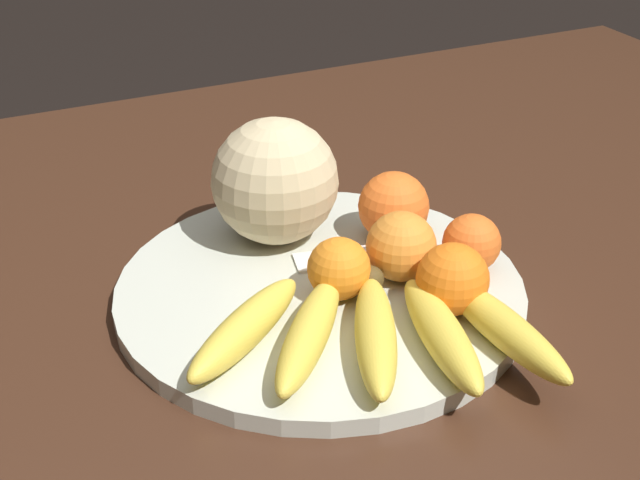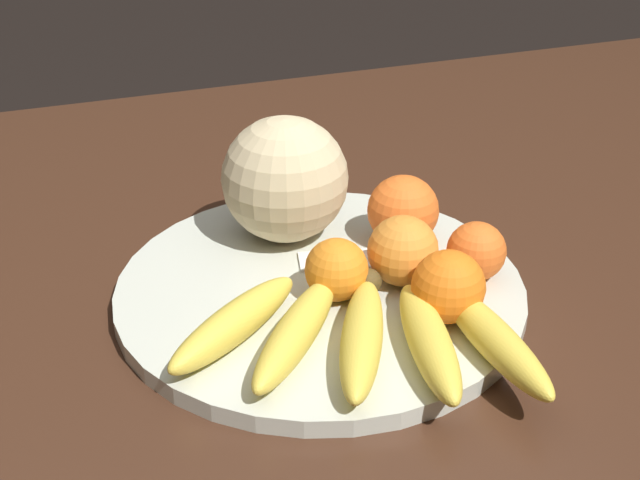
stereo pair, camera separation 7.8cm
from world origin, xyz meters
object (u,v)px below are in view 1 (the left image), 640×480
object	(u,v)px
banana_bunch	(374,331)
orange_back_right	(453,279)
fruit_bowl	(320,290)
orange_back_left	(472,243)
kitchen_table	(341,334)
orange_front_left	(394,207)
orange_front_right	(401,246)
produce_tag	(343,259)
melon	(275,181)
orange_mid_center	(339,269)

from	to	relation	value
banana_bunch	orange_back_right	distance (m)	0.10
banana_bunch	fruit_bowl	bearing A→B (deg)	-155.52
orange_back_left	kitchen_table	bearing A→B (deg)	-32.35
kitchen_table	banana_bunch	size ratio (longest dim) A/B	5.51
banana_bunch	orange_front_left	size ratio (longest dim) A/B	4.07
orange_front_right	produce_tag	bearing A→B (deg)	-54.80
melon	orange_back_left	size ratio (longest dim) A/B	2.26
fruit_bowl	melon	distance (m)	0.13
melon	produce_tag	bearing A→B (deg)	120.75
orange_back_left	produce_tag	world-z (taller)	orange_back_left
orange_front_right	produce_tag	size ratio (longest dim) A/B	0.67
orange_front_left	kitchen_table	bearing A→B (deg)	14.36
orange_front_left	banana_bunch	bearing A→B (deg)	56.28
orange_back_left	orange_back_right	size ratio (longest dim) A/B	0.86
orange_back_right	kitchen_table	bearing A→B (deg)	-67.47
orange_back_right	produce_tag	bearing A→B (deg)	-67.55
orange_mid_center	orange_back_left	world-z (taller)	orange_mid_center
melon	orange_back_left	bearing A→B (deg)	137.14
banana_bunch	orange_front_right	size ratio (longest dim) A/B	4.38
fruit_bowl	orange_front_right	world-z (taller)	orange_front_right
kitchen_table	orange_front_right	size ratio (longest dim) A/B	24.13
orange_front_left	produce_tag	world-z (taller)	orange_front_left
kitchen_table	orange_front_left	size ratio (longest dim) A/B	22.40
fruit_bowl	produce_tag	xyz separation A→B (m)	(-0.04, -0.03, 0.01)
fruit_bowl	melon	size ratio (longest dim) A/B	3.02
kitchen_table	orange_back_right	size ratio (longest dim) A/B	24.68
orange_front_left	orange_mid_center	world-z (taller)	orange_front_left
orange_front_left	fruit_bowl	bearing A→B (deg)	24.71
kitchen_table	orange_mid_center	size ratio (longest dim) A/B	27.65
banana_bunch	orange_back_right	xyz separation A→B (m)	(-0.09, -0.02, 0.02)
orange_front_left	orange_back_right	bearing A→B (deg)	83.20
orange_back_left	produce_tag	xyz separation A→B (m)	(0.11, -0.07, -0.03)
orange_front_left	produce_tag	distance (m)	0.08
produce_tag	orange_front_right	bearing A→B (deg)	137.76
kitchen_table	fruit_bowl	world-z (taller)	fruit_bowl
orange_mid_center	melon	bearing A→B (deg)	-85.47
orange_front_right	orange_back_right	bearing A→B (deg)	101.19
orange_back_right	produce_tag	xyz separation A→B (m)	(0.05, -0.12, -0.03)
kitchen_table	orange_front_left	bearing A→B (deg)	-165.64
kitchen_table	orange_front_right	distance (m)	0.15
orange_back_left	banana_bunch	bearing A→B (deg)	27.27
banana_bunch	orange_front_right	world-z (taller)	orange_front_right
kitchen_table	orange_back_right	distance (m)	0.19
orange_back_right	melon	bearing A→B (deg)	-64.31
orange_back_left	orange_back_right	world-z (taller)	orange_back_right
melon	banana_bunch	bearing A→B (deg)	90.47
orange_front_right	kitchen_table	bearing A→B (deg)	-54.93
orange_front_left	melon	bearing A→B (deg)	-26.03
fruit_bowl	orange_back_right	xyz separation A→B (m)	(-0.09, 0.09, 0.04)
orange_back_right	fruit_bowl	bearing A→B (deg)	-45.18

